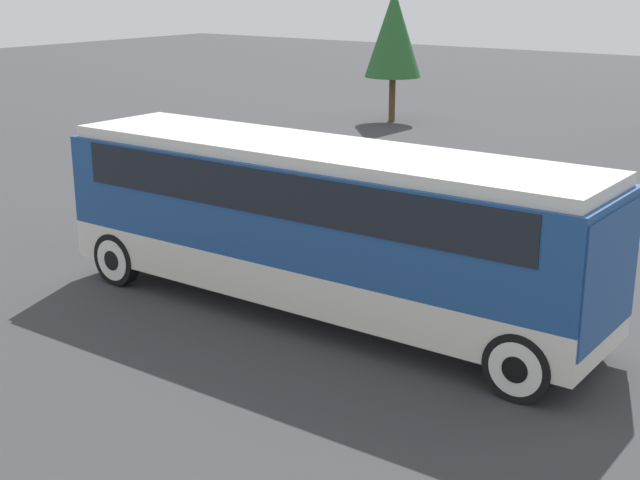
% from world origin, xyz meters
% --- Properties ---
extents(ground_plane, '(120.00, 120.00, 0.00)m').
position_xyz_m(ground_plane, '(0.00, 0.00, 0.00)').
color(ground_plane, '#38383A').
extents(tour_bus, '(10.95, 2.62, 3.26)m').
position_xyz_m(tour_bus, '(0.10, 0.00, 1.97)').
color(tour_bus, silver).
rests_on(tour_bus, ground_plane).
extents(parked_car_near, '(4.23, 1.89, 1.42)m').
position_xyz_m(parked_car_near, '(-4.44, 4.89, 0.70)').
color(parked_car_near, navy).
rests_on(parked_car_near, ground_plane).
extents(parked_car_mid, '(4.71, 1.81, 1.49)m').
position_xyz_m(parked_car_mid, '(-1.35, 7.98, 0.74)').
color(parked_car_mid, black).
rests_on(parked_car_mid, ground_plane).
extents(tree_left, '(2.46, 2.46, 5.67)m').
position_xyz_m(tree_left, '(-11.15, 20.61, 3.79)').
color(tree_left, brown).
rests_on(tree_left, ground_plane).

